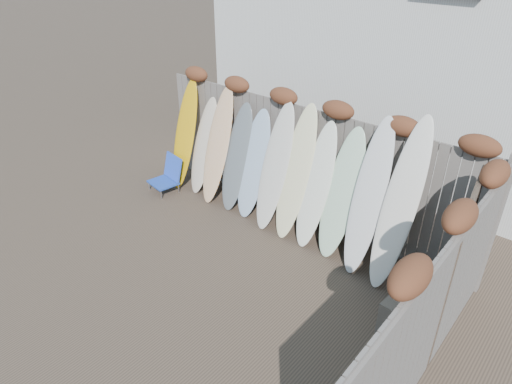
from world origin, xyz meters
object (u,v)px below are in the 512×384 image
Objects in this scene: beach_chair at (168,175)px; wooden_crate at (404,324)px; surfboard_0 at (185,135)px; lattice_panel at (455,266)px.

beach_chair is 5.16m from wooden_crate.
surfboard_0 is (0.08, 0.43, 0.71)m from beach_chair.
wooden_crate is 0.91m from lattice_panel.
surfboard_0 is (-5.02, 1.13, 0.72)m from wooden_crate.
lattice_panel reaches higher than surfboard_0.
wooden_crate is 0.28× the size of surfboard_0.
beach_chair is 0.83m from surfboard_0.
wooden_crate is (5.11, -0.70, -0.01)m from beach_chair.
wooden_crate is at bearing -128.61° from lattice_panel.
beach_chair is 0.33× the size of lattice_panel.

